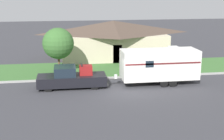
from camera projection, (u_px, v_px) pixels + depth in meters
ground_plane at (122, 91)px, 25.70m from camera, size 120.00×120.00×0.00m
curb_strip at (115, 78)px, 29.27m from camera, size 80.00×0.30×0.14m
lawn_strip at (109, 69)px, 32.78m from camera, size 80.00×7.00×0.03m
house_across_street at (113, 39)px, 37.67m from camera, size 13.29×6.85×4.49m
pickup_truck at (71, 78)px, 26.37m from camera, size 5.88×2.02×2.00m
travel_trailer at (159, 64)px, 27.23m from camera, size 7.84×2.42×3.32m
mailbox at (122, 65)px, 29.86m from camera, size 0.48×0.20×1.35m
tree_in_yard at (58, 43)px, 30.46m from camera, size 3.07×3.07×4.52m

